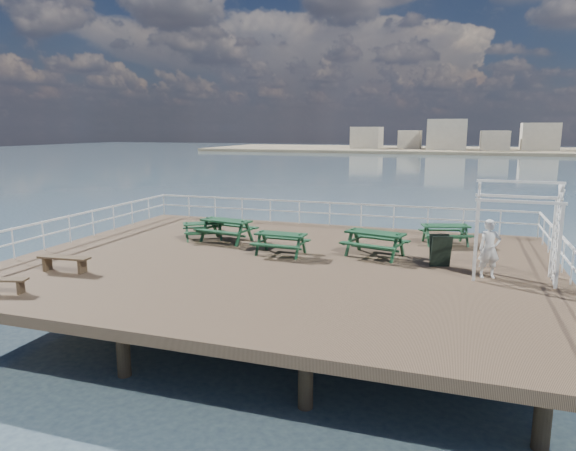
# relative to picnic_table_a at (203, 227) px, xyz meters

# --- Properties ---
(ground) EXTENTS (18.00, 14.00, 0.30)m
(ground) POSITION_rel_picnic_table_a_xyz_m (4.12, -2.21, -0.65)
(ground) COLOR brown
(ground) RESTS_ON ground
(sea_backdrop) EXTENTS (300.00, 300.00, 9.20)m
(sea_backdrop) POSITION_rel_picnic_table_a_xyz_m (16.66, 131.86, -1.00)
(sea_backdrop) COLOR #395161
(sea_backdrop) RESTS_ON ground
(railing) EXTENTS (17.77, 13.76, 1.10)m
(railing) POSITION_rel_picnic_table_a_xyz_m (4.05, 0.36, 0.37)
(railing) COLOR silver
(railing) RESTS_ON ground
(picnic_table_a) EXTENTS (2.04, 1.94, 0.78)m
(picnic_table_a) POSITION_rel_picnic_table_a_xyz_m (0.00, 0.00, 0.00)
(picnic_table_a) COLOR #163D20
(picnic_table_a) RESTS_ON ground
(picnic_table_b) EXTENTS (1.85, 1.51, 0.88)m
(picnic_table_b) POSITION_rel_picnic_table_a_xyz_m (3.82, -1.42, 0.06)
(picnic_table_b) COLOR #163D20
(picnic_table_b) RESTS_ON ground
(picnic_table_c) EXTENTS (2.12, 1.89, 0.86)m
(picnic_table_c) POSITION_rel_picnic_table_a_xyz_m (9.36, 2.17, 0.05)
(picnic_table_c) COLOR #163D20
(picnic_table_c) RESTS_ON ground
(picnic_table_d) EXTENTS (2.29, 1.97, 0.99)m
(picnic_table_d) POSITION_rel_picnic_table_a_xyz_m (1.04, -0.04, 0.13)
(picnic_table_d) COLOR #163D20
(picnic_table_d) RESTS_ON ground
(picnic_table_e) EXTENTS (2.37, 2.08, 0.99)m
(picnic_table_e) POSITION_rel_picnic_table_a_xyz_m (7.06, -0.61, 0.13)
(picnic_table_e) COLOR #163D20
(picnic_table_e) RESTS_ON ground
(flat_bench_near) EXTENTS (1.47, 0.73, 0.41)m
(flat_bench_near) POSITION_rel_picnic_table_a_xyz_m (-2.00, -7.99, -0.19)
(flat_bench_near) COLOR #4E3D28
(flat_bench_near) RESTS_ON ground
(flat_bench_far) EXTENTS (1.73, 0.53, 0.49)m
(flat_bench_far) POSITION_rel_picnic_table_a_xyz_m (-1.90, -5.70, -0.13)
(flat_bench_far) COLOR #4E3D28
(flat_bench_far) RESTS_ON ground
(trellis_arbor) EXTENTS (2.41, 1.34, 2.96)m
(trellis_arbor) POSITION_rel_picnic_table_a_xyz_m (11.43, -2.08, 0.82)
(trellis_arbor) COLOR silver
(trellis_arbor) RESTS_ON ground
(sandwich_board) EXTENTS (0.76, 0.66, 1.06)m
(sandwich_board) POSITION_rel_picnic_table_a_xyz_m (9.30, -1.31, 0.02)
(sandwich_board) COLOR black
(sandwich_board) RESTS_ON ground
(person) EXTENTS (0.75, 0.60, 1.78)m
(person) POSITION_rel_picnic_table_a_xyz_m (10.73, -2.16, 0.39)
(person) COLOR silver
(person) RESTS_ON ground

